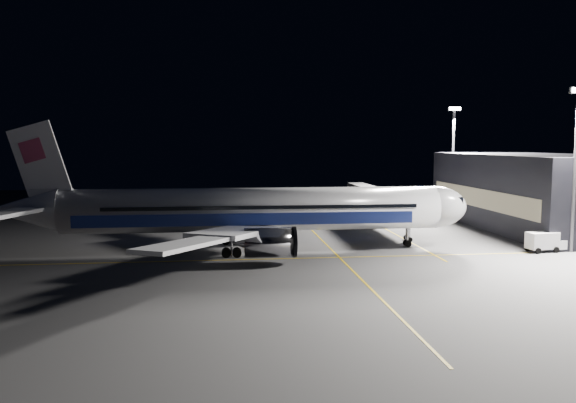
# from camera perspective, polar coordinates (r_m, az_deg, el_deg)

# --- Properties ---
(ground) EXTENTS (200.00, 200.00, 0.00)m
(ground) POSITION_cam_1_polar(r_m,az_deg,el_deg) (73.24, -3.44, -4.93)
(ground) COLOR #4C4C4F
(ground) RESTS_ON ground
(guide_line_main) EXTENTS (0.25, 80.00, 0.01)m
(guide_line_main) POSITION_cam_1_polar(r_m,az_deg,el_deg) (74.42, 4.29, -4.75)
(guide_line_main) COLOR gold
(guide_line_main) RESTS_ON ground
(guide_line_cross) EXTENTS (70.00, 0.25, 0.01)m
(guide_line_cross) POSITION_cam_1_polar(r_m,az_deg,el_deg) (67.36, -3.17, -5.89)
(guide_line_cross) COLOR gold
(guide_line_cross) RESTS_ON ground
(guide_line_side) EXTENTS (0.25, 40.00, 0.01)m
(guide_line_side) POSITION_cam_1_polar(r_m,az_deg,el_deg) (86.89, 10.86, -3.29)
(guide_line_side) COLOR gold
(guide_line_side) RESTS_ON ground
(airliner) EXTENTS (61.48, 54.22, 16.64)m
(airliner) POSITION_cam_1_polar(r_m,az_deg,el_deg) (72.39, -4.32, -0.92)
(airliner) COLOR silver
(airliner) RESTS_ON ground
(terminal) EXTENTS (18.12, 40.00, 12.00)m
(terminal) POSITION_cam_1_polar(r_m,az_deg,el_deg) (99.51, 23.53, 0.96)
(terminal) COLOR black
(terminal) RESTS_ON ground
(jet_bridge) EXTENTS (3.60, 34.40, 6.30)m
(jet_bridge) POSITION_cam_1_polar(r_m,az_deg,el_deg) (93.95, 9.45, 0.25)
(jet_bridge) COLOR #B2B2B7
(jet_bridge) RESTS_ON ground
(floodlight_mast_north) EXTENTS (2.40, 0.68, 20.70)m
(floodlight_mast_north) POSITION_cam_1_polar(r_m,az_deg,el_deg) (112.66, 16.43, 5.00)
(floodlight_mast_north) COLOR #59595E
(floodlight_mast_north) RESTS_ON ground
(floodlight_mast_south) EXTENTS (2.40, 0.67, 20.70)m
(floodlight_mast_south) POSITION_cam_1_polar(r_m,az_deg,el_deg) (79.04, 27.21, 4.25)
(floodlight_mast_south) COLOR #59595E
(floodlight_mast_south) RESTS_ON ground
(service_truck) EXTENTS (5.18, 2.71, 2.53)m
(service_truck) POSITION_cam_1_polar(r_m,az_deg,el_deg) (78.79, 24.68, -3.69)
(service_truck) COLOR white
(service_truck) RESTS_ON ground
(baggage_tug) EXTENTS (2.27, 1.83, 1.62)m
(baggage_tug) POSITION_cam_1_polar(r_m,az_deg,el_deg) (94.07, -8.40, -2.08)
(baggage_tug) COLOR black
(baggage_tug) RESTS_ON ground
(safety_cone_a) EXTENTS (0.41, 0.41, 0.62)m
(safety_cone_a) POSITION_cam_1_polar(r_m,az_deg,el_deg) (79.64, -1.65, -3.80)
(safety_cone_a) COLOR #FF4E0A
(safety_cone_a) RESTS_ON ground
(safety_cone_b) EXTENTS (0.36, 0.36, 0.54)m
(safety_cone_b) POSITION_cam_1_polar(r_m,az_deg,el_deg) (85.79, -6.60, -3.16)
(safety_cone_b) COLOR #FF4E0A
(safety_cone_b) RESTS_ON ground
(safety_cone_c) EXTENTS (0.44, 0.44, 0.65)m
(safety_cone_c) POSITION_cam_1_polar(r_m,az_deg,el_deg) (86.92, -8.24, -3.02)
(safety_cone_c) COLOR #FF4E0A
(safety_cone_c) RESTS_ON ground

